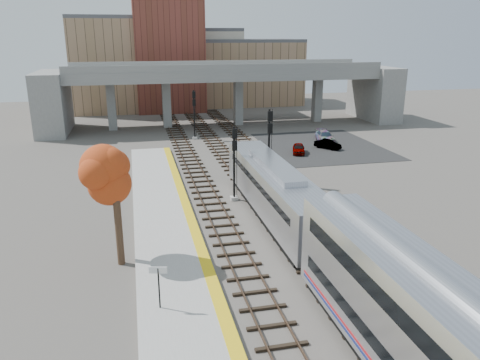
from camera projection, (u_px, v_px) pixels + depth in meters
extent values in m
plane|color=#47423D|center=(287.00, 254.00, 29.99)|extent=(160.00, 160.00, 0.00)
cube|color=#9E9E99|center=(173.00, 264.00, 28.38)|extent=(4.50, 60.00, 0.35)
cube|color=yellow|center=(204.00, 258.00, 28.73)|extent=(0.70, 60.00, 0.01)
cube|color=black|center=(207.00, 195.00, 40.91)|extent=(2.50, 95.00, 0.14)
cube|color=brown|center=(199.00, 194.00, 40.72)|extent=(0.07, 95.00, 0.14)
cube|color=brown|center=(215.00, 193.00, 41.03)|extent=(0.07, 95.00, 0.14)
cube|color=black|center=(253.00, 191.00, 41.81)|extent=(2.50, 95.00, 0.14)
cube|color=brown|center=(245.00, 191.00, 41.62)|extent=(0.07, 95.00, 0.14)
cube|color=brown|center=(261.00, 190.00, 41.93)|extent=(0.07, 95.00, 0.14)
cube|color=black|center=(296.00, 188.00, 42.66)|extent=(2.50, 95.00, 0.14)
cube|color=brown|center=(288.00, 188.00, 42.48)|extent=(0.07, 95.00, 0.14)
cube|color=brown|center=(303.00, 186.00, 42.79)|extent=(0.07, 95.00, 0.14)
cube|color=slate|center=(225.00, 74.00, 70.60)|extent=(46.00, 10.00, 1.50)
cube|color=slate|center=(232.00, 68.00, 65.77)|extent=(46.00, 0.20, 1.00)
cube|color=slate|center=(219.00, 64.00, 74.69)|extent=(46.00, 0.20, 1.00)
cube|color=slate|center=(111.00, 106.00, 68.23)|extent=(1.20, 1.60, 7.00)
cube|color=slate|center=(167.00, 104.00, 69.94)|extent=(1.20, 1.60, 7.00)
cube|color=slate|center=(238.00, 102.00, 72.30)|extent=(1.20, 1.60, 7.00)
cube|color=slate|center=(317.00, 99.00, 75.09)|extent=(1.20, 1.60, 7.00)
cube|color=slate|center=(53.00, 102.00, 66.29)|extent=(4.00, 12.00, 8.50)
cube|color=slate|center=(374.00, 93.00, 77.01)|extent=(4.00, 12.00, 8.50)
cube|color=#997659|center=(124.00, 66.00, 85.92)|extent=(18.00, 14.00, 16.00)
cube|color=#4C4C4F|center=(121.00, 18.00, 83.44)|extent=(18.00, 14.00, 0.60)
cube|color=beige|center=(196.00, 68.00, 93.87)|extent=(16.00, 16.00, 14.00)
cube|color=#4C4C4F|center=(195.00, 30.00, 91.69)|extent=(16.00, 16.00, 0.60)
cube|color=brown|center=(169.00, 55.00, 84.24)|extent=(12.00, 10.00, 20.00)
cube|color=#997659|center=(247.00, 73.00, 94.45)|extent=(20.00, 14.00, 12.00)
cube|color=#4C4C4F|center=(247.00, 41.00, 92.57)|extent=(20.00, 14.00, 0.60)
cube|color=black|center=(322.00, 146.00, 59.03)|extent=(14.00, 18.00, 0.04)
cube|color=#A8AAB2|center=(274.00, 189.00, 35.29)|extent=(3.00, 19.00, 3.20)
cube|color=black|center=(245.00, 152.00, 43.97)|extent=(2.20, 0.06, 1.10)
cube|color=black|center=(274.00, 181.00, 35.11)|extent=(3.02, 16.15, 0.50)
cube|color=black|center=(274.00, 212.00, 35.84)|extent=(2.70, 17.10, 0.50)
cube|color=#A8AAB2|center=(275.00, 166.00, 34.76)|extent=(1.60, 9.50, 0.40)
cube|color=#9E9E99|center=(234.00, 198.00, 39.79)|extent=(0.60, 0.60, 0.30)
cylinder|color=black|center=(234.00, 164.00, 38.89)|extent=(0.18, 0.18, 6.34)
cube|color=black|center=(235.00, 134.00, 37.87)|extent=(0.41, 0.18, 0.82)
cube|color=black|center=(235.00, 146.00, 38.17)|extent=(0.41, 0.18, 0.82)
cube|color=#9E9E99|center=(268.00, 182.00, 44.12)|extent=(0.60, 0.60, 0.30)
cylinder|color=black|center=(269.00, 147.00, 43.12)|extent=(0.20, 0.20, 7.05)
cube|color=black|center=(270.00, 116.00, 42.01)|extent=(0.45, 0.18, 0.91)
cube|color=black|center=(270.00, 128.00, 42.34)|extent=(0.45, 0.18, 0.91)
cube|color=#9E9E99|center=(195.00, 138.00, 62.94)|extent=(0.60, 0.60, 0.30)
cylinder|color=black|center=(194.00, 115.00, 62.01)|extent=(0.19, 0.19, 6.51)
cube|color=black|center=(194.00, 95.00, 60.98)|extent=(0.42, 0.18, 0.84)
cube|color=black|center=(194.00, 103.00, 61.28)|extent=(0.42, 0.18, 0.84)
cylinder|color=black|center=(159.00, 288.00, 23.20)|extent=(0.08, 0.08, 2.20)
cube|color=white|center=(158.00, 270.00, 22.91)|extent=(0.89, 0.26, 0.35)
cylinder|color=#382619|center=(118.00, 225.00, 28.00)|extent=(0.44, 0.44, 5.19)
ellipsoid|color=red|center=(114.00, 177.00, 27.12)|extent=(3.60, 3.60, 3.71)
imported|color=#99999E|center=(299.00, 149.00, 55.09)|extent=(2.37, 3.66, 1.16)
imported|color=#99999E|center=(328.00, 144.00, 57.34)|extent=(2.91, 3.38, 1.10)
imported|color=#99999E|center=(325.00, 136.00, 61.22)|extent=(2.50, 4.82, 1.33)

